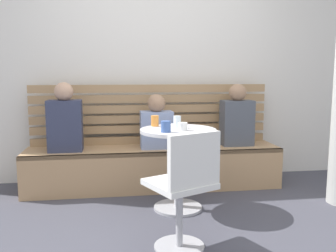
{
  "coord_description": "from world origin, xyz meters",
  "views": [
    {
      "loc": [
        -0.43,
        -2.67,
        1.23
      ],
      "look_at": [
        0.07,
        0.66,
        0.75
      ],
      "focal_mm": 39.47,
      "sensor_mm": 36.0,
      "label": 1
    }
  ],
  "objects_px": {
    "white_chair": "(185,187)",
    "cup_water_clear": "(177,122)",
    "person_adult": "(65,121)",
    "plate_small": "(170,125)",
    "cup_ceramic_white": "(183,127)",
    "person_child_middle": "(237,118)",
    "cup_mug_blue": "(166,127)",
    "booth_bench": "(154,167)",
    "cup_tumbler_orange": "(155,121)",
    "cafe_table": "(178,153)",
    "person_child_left": "(157,125)"
  },
  "relations": [
    {
      "from": "cup_mug_blue",
      "to": "booth_bench",
      "type": "bearing_deg",
      "value": 90.68
    },
    {
      "from": "cafe_table",
      "to": "person_child_middle",
      "type": "height_order",
      "value": "person_child_middle"
    },
    {
      "from": "white_chair",
      "to": "cup_ceramic_white",
      "type": "relative_size",
      "value": 10.63
    },
    {
      "from": "cafe_table",
      "to": "person_child_left",
      "type": "relative_size",
      "value": 1.29
    },
    {
      "from": "person_child_left",
      "to": "cup_mug_blue",
      "type": "bearing_deg",
      "value": -91.19
    },
    {
      "from": "white_chair",
      "to": "cup_water_clear",
      "type": "relative_size",
      "value": 7.73
    },
    {
      "from": "person_child_middle",
      "to": "cup_water_clear",
      "type": "relative_size",
      "value": 6.16
    },
    {
      "from": "cup_water_clear",
      "to": "person_child_middle",
      "type": "bearing_deg",
      "value": 38.37
    },
    {
      "from": "white_chair",
      "to": "cup_mug_blue",
      "type": "height_order",
      "value": "white_chair"
    },
    {
      "from": "person_child_middle",
      "to": "plate_small",
      "type": "height_order",
      "value": "person_child_middle"
    },
    {
      "from": "cup_water_clear",
      "to": "cup_ceramic_white",
      "type": "height_order",
      "value": "cup_water_clear"
    },
    {
      "from": "booth_bench",
      "to": "white_chair",
      "type": "relative_size",
      "value": 3.18
    },
    {
      "from": "white_chair",
      "to": "plate_small",
      "type": "bearing_deg",
      "value": 86.95
    },
    {
      "from": "white_chair",
      "to": "cup_mug_blue",
      "type": "distance_m",
      "value": 0.73
    },
    {
      "from": "cafe_table",
      "to": "cup_ceramic_white",
      "type": "bearing_deg",
      "value": -74.63
    },
    {
      "from": "cup_ceramic_white",
      "to": "white_chair",
      "type": "bearing_deg",
      "value": -99.56
    },
    {
      "from": "booth_bench",
      "to": "person_child_left",
      "type": "distance_m",
      "value": 0.47
    },
    {
      "from": "cup_water_clear",
      "to": "cup_tumbler_orange",
      "type": "height_order",
      "value": "cup_water_clear"
    },
    {
      "from": "person_adult",
      "to": "cup_tumbler_orange",
      "type": "bearing_deg",
      "value": -26.31
    },
    {
      "from": "cafe_table",
      "to": "cup_water_clear",
      "type": "xyz_separation_m",
      "value": [
        0.0,
        0.07,
        0.28
      ]
    },
    {
      "from": "cup_water_clear",
      "to": "plate_small",
      "type": "distance_m",
      "value": 0.15
    },
    {
      "from": "cup_mug_blue",
      "to": "person_adult",
      "type": "bearing_deg",
      "value": 139.25
    },
    {
      "from": "cafe_table",
      "to": "cup_mug_blue",
      "type": "distance_m",
      "value": 0.34
    },
    {
      "from": "booth_bench",
      "to": "white_chair",
      "type": "distance_m",
      "value": 1.5
    },
    {
      "from": "person_child_left",
      "to": "white_chair",
      "type": "bearing_deg",
      "value": -89.2
    },
    {
      "from": "person_adult",
      "to": "plate_small",
      "type": "xyz_separation_m",
      "value": [
        1.01,
        -0.43,
        -0.01
      ]
    },
    {
      "from": "cup_mug_blue",
      "to": "cup_ceramic_white",
      "type": "distance_m",
      "value": 0.17
    },
    {
      "from": "cup_water_clear",
      "to": "plate_small",
      "type": "height_order",
      "value": "cup_water_clear"
    },
    {
      "from": "cup_water_clear",
      "to": "cup_mug_blue",
      "type": "xyz_separation_m",
      "value": [
        -0.14,
        -0.23,
        -0.01
      ]
    },
    {
      "from": "person_adult",
      "to": "cup_water_clear",
      "type": "xyz_separation_m",
      "value": [
        1.06,
        -0.57,
        0.04
      ]
    },
    {
      "from": "white_chair",
      "to": "booth_bench",
      "type": "bearing_deg",
      "value": 91.83
    },
    {
      "from": "person_child_middle",
      "to": "cup_water_clear",
      "type": "bearing_deg",
      "value": -141.63
    },
    {
      "from": "cup_mug_blue",
      "to": "cafe_table",
      "type": "bearing_deg",
      "value": 49.7
    },
    {
      "from": "person_adult",
      "to": "cup_tumbler_orange",
      "type": "distance_m",
      "value": 0.97
    },
    {
      "from": "person_child_left",
      "to": "plate_small",
      "type": "relative_size",
      "value": 3.38
    },
    {
      "from": "booth_bench",
      "to": "cup_mug_blue",
      "type": "bearing_deg",
      "value": -89.32
    },
    {
      "from": "person_adult",
      "to": "cup_tumbler_orange",
      "type": "height_order",
      "value": "person_adult"
    },
    {
      "from": "cup_ceramic_white",
      "to": "plate_small",
      "type": "distance_m",
      "value": 0.3
    },
    {
      "from": "cup_tumbler_orange",
      "to": "cup_mug_blue",
      "type": "distance_m",
      "value": 0.37
    },
    {
      "from": "cup_tumbler_orange",
      "to": "plate_small",
      "type": "bearing_deg",
      "value": -0.87
    },
    {
      "from": "cup_ceramic_white",
      "to": "plate_small",
      "type": "relative_size",
      "value": 0.47
    },
    {
      "from": "person_child_left",
      "to": "person_child_middle",
      "type": "relative_size",
      "value": 0.85
    },
    {
      "from": "white_chair",
      "to": "cup_tumbler_orange",
      "type": "bearing_deg",
      "value": 94.98
    },
    {
      "from": "cup_mug_blue",
      "to": "white_chair",
      "type": "bearing_deg",
      "value": -86.7
    },
    {
      "from": "cup_mug_blue",
      "to": "cup_tumbler_orange",
      "type": "bearing_deg",
      "value": 97.96
    },
    {
      "from": "person_child_left",
      "to": "cup_water_clear",
      "type": "height_order",
      "value": "person_child_left"
    },
    {
      "from": "white_chair",
      "to": "cup_water_clear",
      "type": "xyz_separation_m",
      "value": [
        0.1,
        0.88,
        0.33
      ]
    },
    {
      "from": "cup_water_clear",
      "to": "plate_small",
      "type": "xyz_separation_m",
      "value": [
        -0.05,
        0.13,
        -0.05
      ]
    },
    {
      "from": "cup_tumbler_orange",
      "to": "person_adult",
      "type": "bearing_deg",
      "value": 153.69
    },
    {
      "from": "cup_ceramic_white",
      "to": "plate_small",
      "type": "xyz_separation_m",
      "value": [
        -0.07,
        0.29,
        -0.03
      ]
    }
  ]
}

